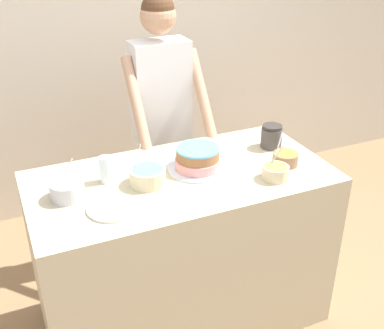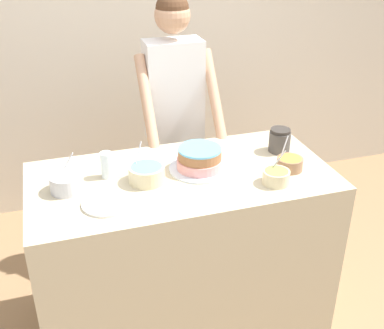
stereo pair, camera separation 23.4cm
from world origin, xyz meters
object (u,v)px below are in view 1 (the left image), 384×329
Objects in this scene: frosting_bowl_white at (67,189)px; person_baker at (161,103)px; frosting_bowl_orange at (285,158)px; stoneware_jar at (272,136)px; frosting_bowl_blue at (148,176)px; cake at (198,159)px; ceramic_plate at (113,208)px; frosting_bowl_olive at (275,172)px; drinking_glass at (106,169)px.

person_baker is at bearing 42.82° from frosting_bowl_white.
stoneware_jar is at bearing 77.64° from frosting_bowl_orange.
person_baker is 0.76m from frosting_bowl_blue.
cake is at bearing 162.50° from frosting_bowl_orange.
ceramic_plate is at bearing -47.09° from frosting_bowl_white.
frosting_bowl_blue is (-0.33, -0.68, -0.08)m from person_baker.
frosting_bowl_olive is 0.84× the size of frosting_bowl_blue.
frosting_bowl_orange reaches higher than drinking_glass.
drinking_glass reaches higher than stoneware_jar.
frosting_bowl_white reaches higher than frosting_bowl_olive.
frosting_bowl_white is at bearing -137.18° from person_baker.
frosting_bowl_orange is (0.39, -0.77, -0.09)m from person_baker.
frosting_bowl_blue is at bearing 34.66° from ceramic_plate.
person_baker is 0.96m from frosting_bowl_white.
ceramic_plate is (-0.54, -0.83, -0.12)m from person_baker.
frosting_bowl_orange is 1.26× the size of stoneware_jar.
frosting_bowl_white is (-0.70, -0.65, -0.08)m from person_baker.
frosting_bowl_blue is 0.26m from ceramic_plate.
frosting_bowl_white reaches higher than ceramic_plate.
person_baker is 0.92m from frosting_bowl_olive.
frosting_bowl_orange is at bearing 3.30° from ceramic_plate.
frosting_bowl_olive is at bearing -3.79° from ceramic_plate.
person_baker is 0.72m from stoneware_jar.
frosting_bowl_white is 1.08× the size of frosting_bowl_olive.
frosting_bowl_blue reaches higher than cake.
person_baker is at bearing 64.21° from frosting_bowl_blue.
frosting_bowl_orange is at bearing -102.36° from stoneware_jar.
frosting_bowl_blue is at bearing 172.47° from frosting_bowl_orange.
cake is 0.46m from frosting_bowl_orange.
frosting_bowl_blue is 0.72m from frosting_bowl_orange.
ceramic_plate is at bearing -123.27° from person_baker.
frosting_bowl_olive is 0.62m from frosting_bowl_blue.
frosting_bowl_orange is (0.72, -0.09, -0.01)m from frosting_bowl_blue.
person_baker is 10.50× the size of frosting_bowl_orange.
frosting_bowl_white is 0.24m from ceramic_plate.
frosting_bowl_olive is 0.17m from frosting_bowl_orange.
stoneware_jar is (0.05, 0.21, 0.03)m from frosting_bowl_orange.
drinking_glass is 0.94m from stoneware_jar.
ceramic_plate is at bearing -145.34° from frosting_bowl_blue.
frosting_bowl_olive reaches higher than ceramic_plate.
frosting_bowl_orange reaches higher than cake.
person_baker is 0.87m from frosting_bowl_orange.
cake is 2.37× the size of drinking_glass.
frosting_bowl_olive is (0.97, -0.23, -0.01)m from frosting_bowl_white.
drinking_glass is at bearing 21.11° from frosting_bowl_white.
person_baker is 13.22× the size of stoneware_jar.
frosting_bowl_orange is 1.23× the size of drinking_glass.
person_baker is 11.05× the size of frosting_bowl_olive.
drinking_glass is (-0.18, 0.10, 0.02)m from frosting_bowl_blue.
frosting_bowl_olive is at bearing -38.56° from cake.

